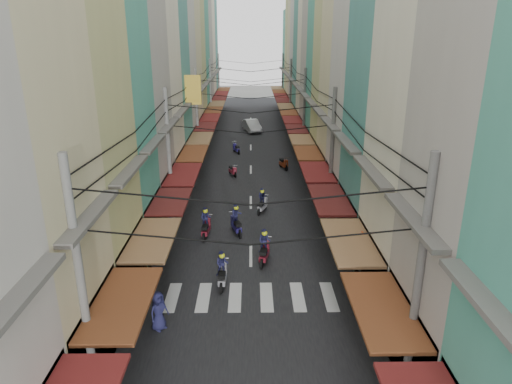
{
  "coord_description": "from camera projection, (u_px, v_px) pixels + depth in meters",
  "views": [
    {
      "loc": [
        0.04,
        -23.61,
        11.14
      ],
      "look_at": [
        0.33,
        3.27,
        1.73
      ],
      "focal_mm": 32.0,
      "sensor_mm": 36.0,
      "label": 1
    }
  ],
  "objects": [
    {
      "name": "ground",
      "position": [
        251.0,
        240.0,
        25.96
      ],
      "size": [
        160.0,
        160.0,
        0.0
      ],
      "primitive_type": "plane",
      "color": "slate",
      "rests_on": "ground"
    },
    {
      "name": "sidewalk_right",
      "position": [
        317.0,
        152.0,
        44.89
      ],
      "size": [
        3.0,
        80.0,
        0.06
      ],
      "primitive_type": "cube",
      "color": "slate",
      "rests_on": "ground"
    },
    {
      "name": "moving_scooters",
      "position": [
        243.0,
        214.0,
        28.21
      ],
      "size": [
        5.81,
        26.47,
        1.84
      ],
      "color": "black",
      "rests_on": "ground"
    },
    {
      "name": "traffic_sign",
      "position": [
        361.0,
        249.0,
        19.69
      ],
      "size": [
        0.1,
        0.68,
        3.12
      ],
      "color": "slate",
      "rests_on": "ground"
    },
    {
      "name": "market_umbrella",
      "position": [
        381.0,
        226.0,
        22.29
      ],
      "size": [
        2.39,
        2.39,
        2.52
      ],
      "color": "#B2B2B7",
      "rests_on": "ground"
    },
    {
      "name": "building_row_left",
      "position": [
        156.0,
        50.0,
        38.28
      ],
      "size": [
        7.8,
        67.67,
        23.7
      ],
      "color": "beige",
      "rests_on": "ground"
    },
    {
      "name": "parked_scooters",
      "position": [
        327.0,
        269.0,
        21.77
      ],
      "size": [
        12.74,
        13.59,
        1.0
      ],
      "color": "black",
      "rests_on": "ground"
    },
    {
      "name": "utility_poles",
      "position": [
        250.0,
        90.0,
        37.95
      ],
      "size": [
        10.2,
        66.13,
        8.2
      ],
      "color": "slate",
      "rests_on": "ground"
    },
    {
      "name": "sidewalk_left",
      "position": [
        185.0,
        152.0,
        44.76
      ],
      "size": [
        3.0,
        80.0,
        0.06
      ],
      "primitive_type": "cube",
      "color": "slate",
      "rests_on": "ground"
    },
    {
      "name": "white_car",
      "position": [
        252.0,
        132.0,
        54.33
      ],
      "size": [
        5.26,
        3.05,
        1.74
      ],
      "primitive_type": "imported",
      "rotation": [
        0.0,
        0.0,
        0.24
      ],
      "color": "silver",
      "rests_on": "ground"
    },
    {
      "name": "building_row_right",
      "position": [
        344.0,
        54.0,
        38.45
      ],
      "size": [
        7.8,
        68.98,
        22.59
      ],
      "color": "teal",
      "rests_on": "ground"
    },
    {
      "name": "crosswalk",
      "position": [
        251.0,
        297.0,
        20.29
      ],
      "size": [
        7.55,
        2.4,
        0.01
      ],
      "color": "silver",
      "rests_on": "ground"
    },
    {
      "name": "pedestrians",
      "position": [
        180.0,
        218.0,
        26.22
      ],
      "size": [
        11.41,
        22.13,
        2.23
      ],
      "color": "#261D27",
      "rests_on": "ground"
    },
    {
      "name": "bicycle",
      "position": [
        356.0,
        249.0,
        24.88
      ],
      "size": [
        1.62,
        0.73,
        1.08
      ],
      "primitive_type": "imported",
      "rotation": [
        0.0,
        0.0,
        1.48
      ],
      "color": "black",
      "rests_on": "ground"
    },
    {
      "name": "road",
      "position": [
        251.0,
        152.0,
        44.83
      ],
      "size": [
        10.0,
        80.0,
        0.02
      ],
      "primitive_type": "cube",
      "color": "black",
      "rests_on": "ground"
    }
  ]
}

